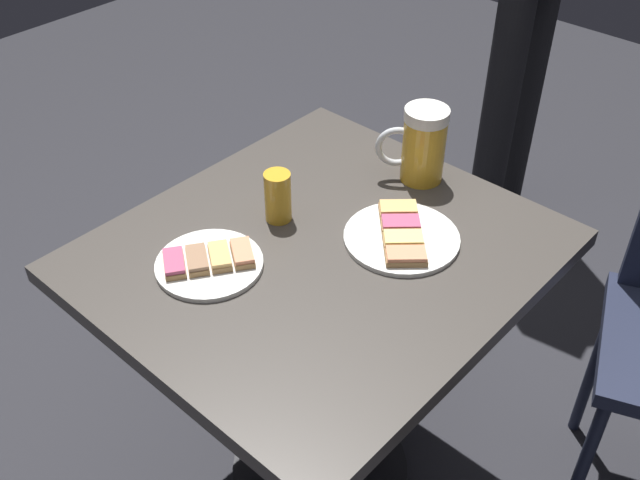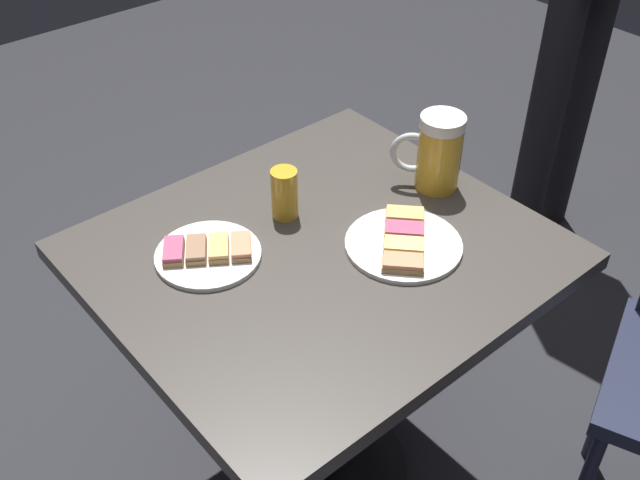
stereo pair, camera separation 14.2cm
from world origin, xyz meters
The scene contains 6 objects.
ground_plane centered at (0.00, 0.00, 0.00)m, with size 6.00×6.00×0.00m, color #28282D.
cafe_table centered at (0.00, 0.00, 0.58)m, with size 0.74×0.82×0.72m.
plate_near centered at (0.12, 0.18, 0.73)m, with size 0.20×0.20×0.03m.
plate_far centered at (-0.10, -0.13, 0.73)m, with size 0.23×0.23×0.03m.
beer_mug centered at (0.00, -0.32, 0.81)m, with size 0.13×0.12×0.17m.
beer_glass_small centered at (0.13, -0.01, 0.78)m, with size 0.05×0.05×0.11m, color gold.
Camera 2 is at (-0.84, 0.72, 1.63)m, focal length 41.84 mm.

